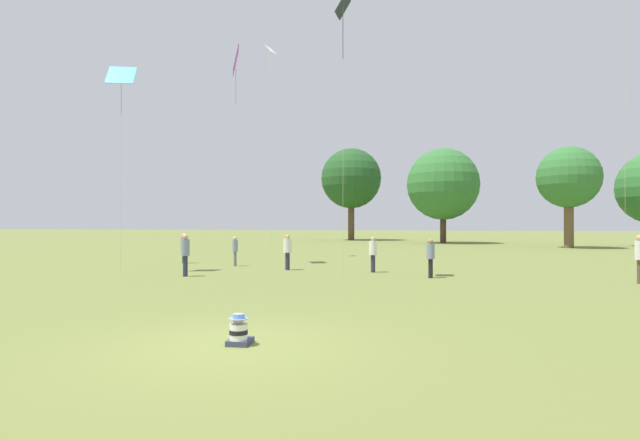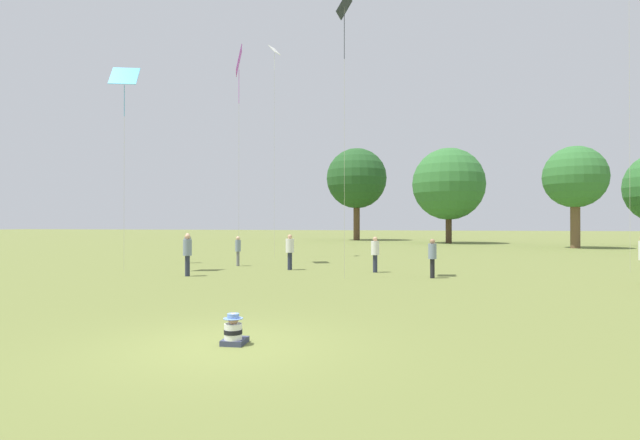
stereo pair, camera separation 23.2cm
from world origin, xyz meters
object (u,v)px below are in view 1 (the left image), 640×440
(person_standing_0, at_px, (185,251))
(kite_1, at_px, (236,64))
(person_standing_5, at_px, (373,251))
(person_standing_6, at_px, (235,248))
(person_standing_3, at_px, (640,254))
(seated_toddler, at_px, (239,332))
(distant_tree_3, at_px, (351,179))
(kite_4, at_px, (343,18))
(kite_3, at_px, (121,79))
(person_standing_4, at_px, (431,255))
(person_standing_1, at_px, (287,249))
(distant_tree_1, at_px, (569,178))
(distant_tree_0, at_px, (443,184))
(person_standing_7, at_px, (184,245))
(kite_5, at_px, (271,64))

(person_standing_0, xyz_separation_m, kite_1, (-0.31, 6.20, 9.74))
(person_standing_5, bearing_deg, person_standing_6, 107.53)
(person_standing_3, height_order, person_standing_5, person_standing_3)
(person_standing_6, bearing_deg, seated_toddler, 15.55)
(distant_tree_3, bearing_deg, kite_4, -81.38)
(kite_1, bearing_deg, kite_3, -9.32)
(person_standing_4, bearing_deg, person_standing_1, -132.38)
(seated_toddler, distance_m, person_standing_1, 14.54)
(person_standing_1, height_order, distant_tree_1, distant_tree_1)
(seated_toddler, bearing_deg, distant_tree_3, 93.26)
(distant_tree_0, bearing_deg, kite_3, -111.66)
(kite_3, distance_m, kite_4, 10.27)
(seated_toddler, bearing_deg, person_standing_4, 70.72)
(seated_toddler, bearing_deg, kite_4, 86.44)
(kite_1, xyz_separation_m, distant_tree_1, (22.28, 23.19, -4.52))
(seated_toddler, relative_size, distant_tree_0, 0.05)
(person_standing_3, height_order, person_standing_7, person_standing_3)
(person_standing_1, height_order, person_standing_6, person_standing_1)
(person_standing_3, distance_m, kite_5, 23.40)
(kite_4, bearing_deg, person_standing_1, -87.11)
(person_standing_7, relative_size, distant_tree_0, 0.16)
(person_standing_1, height_order, person_standing_4, person_standing_1)
(person_standing_5, distance_m, kite_4, 9.93)
(distant_tree_0, distance_m, distant_tree_3, 13.95)
(person_standing_3, bearing_deg, seated_toddler, 139.26)
(person_standing_6, height_order, kite_3, kite_3)
(person_standing_1, relative_size, person_standing_7, 1.01)
(person_standing_1, relative_size, distant_tree_3, 0.14)
(kite_1, bearing_deg, person_standing_1, 77.45)
(person_standing_4, bearing_deg, kite_1, -139.08)
(kite_5, bearing_deg, seated_toddler, -103.76)
(kite_1, xyz_separation_m, kite_4, (6.85, -5.63, -0.39))
(person_standing_0, xyz_separation_m, kite_5, (-0.17, 11.73, 11.49))
(kite_1, height_order, kite_5, kite_5)
(person_standing_0, distance_m, kite_5, 16.42)
(person_standing_4, height_order, kite_5, kite_5)
(person_standing_5, bearing_deg, distant_tree_1, 1.34)
(person_standing_5, xyz_separation_m, distant_tree_3, (-7.73, 42.39, 7.14))
(person_standing_1, height_order, kite_4, kite_4)
(person_standing_7, bearing_deg, person_standing_5, -19.40)
(person_standing_1, bearing_deg, kite_5, -149.35)
(person_standing_3, distance_m, person_standing_5, 10.20)
(person_standing_0, xyz_separation_m, person_standing_4, (9.93, 1.62, -0.11))
(person_standing_0, height_order, person_standing_1, person_standing_0)
(person_standing_7, relative_size, kite_3, 0.18)
(person_standing_1, distance_m, kite_3, 10.73)
(distant_tree_0, bearing_deg, person_standing_6, -108.65)
(seated_toddler, xyz_separation_m, person_standing_5, (0.84, 13.91, 0.71))
(distant_tree_3, bearing_deg, kite_1, -89.98)
(seated_toddler, height_order, person_standing_6, person_standing_6)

